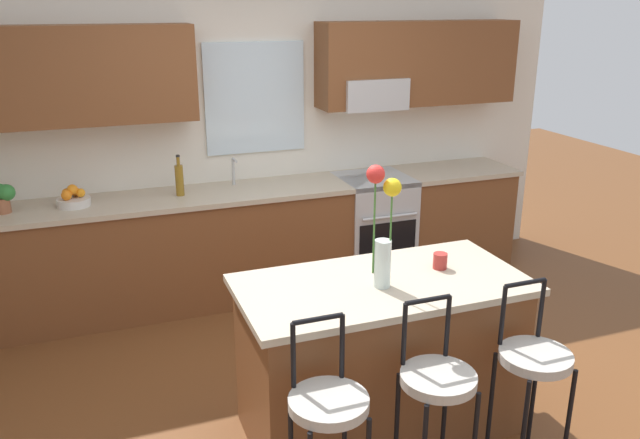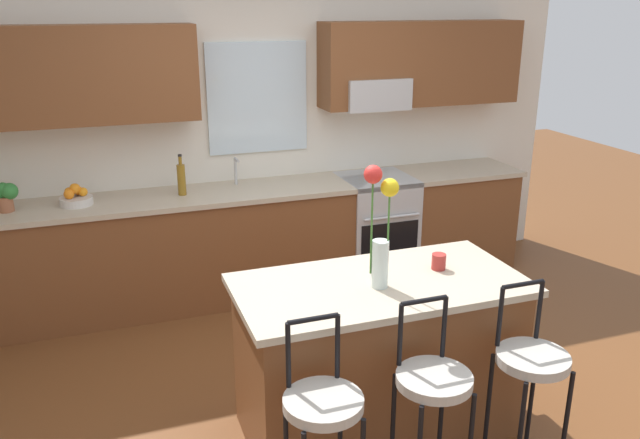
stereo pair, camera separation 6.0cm
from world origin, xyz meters
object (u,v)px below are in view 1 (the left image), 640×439
object	(u,v)px
mug_ceramic	(440,261)
potted_plant_small	(1,196)
bar_stool_far	(533,365)
flower_vase	(383,227)
kitchen_island	(380,356)
oven_range	(373,227)
bar_stool_near	(328,411)
bottle_olive_oil	(179,179)
fruit_bowl_oranges	(73,199)
bar_stool_middle	(437,387)

from	to	relation	value
mug_ceramic	potted_plant_small	xyz separation A→B (m)	(-2.41, 1.97, 0.08)
bar_stool_far	flower_vase	distance (m)	1.02
mug_ceramic	potted_plant_small	world-z (taller)	potted_plant_small
kitchen_island	bar_stool_far	world-z (taller)	bar_stool_far
oven_range	bar_stool_near	size ratio (longest dim) A/B	0.88
kitchen_island	bottle_olive_oil	distance (m)	2.24
oven_range	bar_stool_near	bearing A→B (deg)	-118.76
kitchen_island	mug_ceramic	world-z (taller)	mug_ceramic
flower_vase	fruit_bowl_oranges	size ratio (longest dim) A/B	2.77
bar_stool_middle	bar_stool_far	world-z (taller)	same
mug_ceramic	fruit_bowl_oranges	world-z (taller)	fruit_bowl_oranges
bar_stool_far	bottle_olive_oil	bearing A→B (deg)	116.59
fruit_bowl_oranges	bar_stool_middle	bearing A→B (deg)	-59.54
kitchen_island	bottle_olive_oil	bearing A→B (deg)	110.80
flower_vase	mug_ceramic	distance (m)	0.52
mug_ceramic	bar_stool_middle	bearing A→B (deg)	-120.09
kitchen_island	fruit_bowl_oranges	distance (m)	2.60
fruit_bowl_oranges	potted_plant_small	bearing A→B (deg)	-179.65
oven_range	kitchen_island	distance (m)	2.19
mug_ceramic	kitchen_island	bearing A→B (deg)	-172.24
bar_stool_far	mug_ceramic	bearing A→B (deg)	104.08
kitchen_island	bar_stool_near	size ratio (longest dim) A/B	1.51
kitchen_island	bar_stool_middle	bearing A→B (deg)	-90.00
fruit_bowl_oranges	potted_plant_small	world-z (taller)	potted_plant_small
flower_vase	bottle_olive_oil	xyz separation A→B (m)	(-0.74, 2.08, -0.20)
bar_stool_middle	mug_ceramic	xyz separation A→B (m)	(0.38, 0.66, 0.33)
kitchen_island	fruit_bowl_oranges	size ratio (longest dim) A/B	6.57
bar_stool_far	bottle_olive_oil	world-z (taller)	bottle_olive_oil
mug_ceramic	fruit_bowl_oranges	distance (m)	2.77
bar_stool_middle	kitchen_island	bearing A→B (deg)	90.00
flower_vase	mug_ceramic	world-z (taller)	flower_vase
oven_range	bar_stool_near	xyz separation A→B (m)	(-1.43, -2.61, 0.18)
bar_stool_middle	potted_plant_small	xyz separation A→B (m)	(-2.02, 2.63, 0.41)
bar_stool_middle	mug_ceramic	distance (m)	0.83
oven_range	kitchen_island	xyz separation A→B (m)	(-0.88, -2.00, 0.00)
oven_range	mug_ceramic	bearing A→B (deg)	-104.36
oven_range	fruit_bowl_oranges	distance (m)	2.49
mug_ceramic	fruit_bowl_oranges	size ratio (longest dim) A/B	0.37
oven_range	potted_plant_small	distance (m)	2.97
bar_stool_near	potted_plant_small	distance (m)	3.05
bar_stool_middle	mug_ceramic	size ratio (longest dim) A/B	11.58
flower_vase	mug_ceramic	size ratio (longest dim) A/B	7.38
bar_stool_middle	fruit_bowl_oranges	size ratio (longest dim) A/B	4.34
bar_stool_middle	fruit_bowl_oranges	xyz separation A→B (m)	(-1.55, 2.64, 0.34)
bar_stool_middle	fruit_bowl_oranges	world-z (taller)	fruit_bowl_oranges
fruit_bowl_oranges	bar_stool_far	bearing A→B (deg)	-51.46
bar_stool_near	potted_plant_small	world-z (taller)	potted_plant_small
kitchen_island	fruit_bowl_oranges	world-z (taller)	fruit_bowl_oranges
bar_stool_middle	bottle_olive_oil	size ratio (longest dim) A/B	3.23
potted_plant_small	flower_vase	bearing A→B (deg)	-46.23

